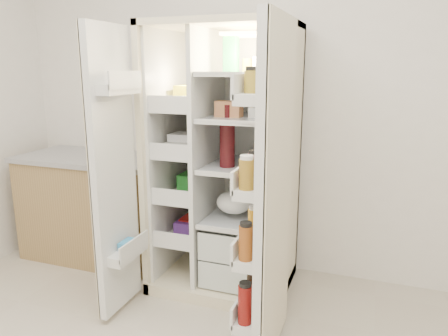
% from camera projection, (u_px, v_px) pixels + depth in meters
% --- Properties ---
extents(wall_back, '(4.00, 0.02, 2.70)m').
position_uv_depth(wall_back, '(262.00, 91.00, 3.08)').
color(wall_back, white).
rests_on(wall_back, floor).
extents(refrigerator, '(0.92, 0.70, 1.80)m').
position_uv_depth(refrigerator, '(229.00, 182.00, 2.95)').
color(refrigerator, beige).
rests_on(refrigerator, floor).
extents(freezer_door, '(0.15, 0.40, 1.72)m').
position_uv_depth(freezer_door, '(114.00, 175.00, 2.53)').
color(freezer_door, silver).
rests_on(freezer_door, floor).
extents(fridge_door, '(0.17, 0.58, 1.72)m').
position_uv_depth(fridge_door, '(270.00, 199.00, 2.13)').
color(fridge_door, silver).
rests_on(fridge_door, floor).
extents(kitchen_counter, '(1.16, 0.62, 0.84)m').
position_uv_depth(kitchen_counter, '(96.00, 206.00, 3.44)').
color(kitchen_counter, '#95794A').
rests_on(kitchen_counter, floor).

